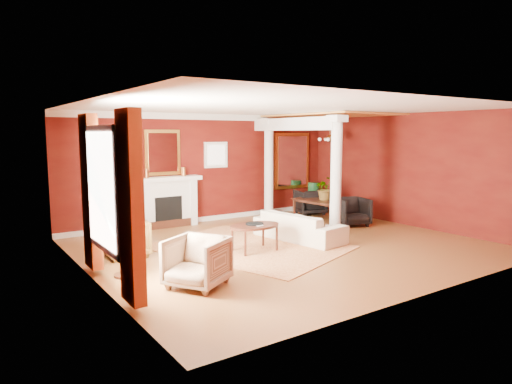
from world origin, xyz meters
TOP-DOWN VIEW (x-y plane):
  - ground at (0.00, 0.00)m, footprint 8.00×8.00m
  - room_shell at (0.00, 0.00)m, footprint 8.04×7.04m
  - fireplace at (-1.30, 3.32)m, footprint 1.85×0.42m
  - overmantel_mirror at (-1.30, 3.45)m, footprint 0.95×0.07m
  - flank_window_left at (-2.85, 3.46)m, footprint 0.70×0.07m
  - flank_window_right at (0.25, 3.46)m, footprint 0.70×0.07m
  - left_window at (-3.89, -0.60)m, footprint 0.21×2.55m
  - column_front at (1.70, 0.30)m, footprint 0.36×0.36m
  - column_back at (1.70, 3.00)m, footprint 0.36×0.36m
  - header_beam at (1.70, 1.90)m, footprint 0.30×3.20m
  - amber_ceiling at (2.85, 1.75)m, footprint 2.30×3.40m
  - dining_mirror at (2.90, 3.45)m, footprint 1.30×0.07m
  - chandelier at (2.90, 1.80)m, footprint 0.60×0.62m
  - crown_trim at (0.00, 3.46)m, footprint 8.00×0.08m
  - base_trim at (0.00, 3.46)m, footprint 8.00×0.08m
  - rug at (-0.72, 0.37)m, footprint 3.93×4.50m
  - sofa at (0.58, 0.29)m, footprint 0.96×2.20m
  - armchair_leopard at (-3.11, 1.07)m, footprint 0.74×0.79m
  - armchair_stripe at (-2.75, -1.26)m, footprint 1.11×1.13m
  - coffee_table at (-0.80, 0.02)m, footprint 1.09×1.09m
  - coffee_book at (-0.85, -0.05)m, footprint 0.16×0.05m
  - side_table at (-3.50, -0.12)m, footprint 0.54×0.54m
  - dining_table at (2.68, 1.85)m, footprint 0.64×1.59m
  - dining_chair_near at (2.77, 0.79)m, footprint 0.96×0.93m
  - dining_chair_far at (2.97, 2.68)m, footprint 0.97×0.93m
  - green_urn at (3.39, 3.00)m, footprint 0.38×0.38m
  - potted_plant at (2.75, 1.78)m, footprint 0.79×0.83m

SIDE VIEW (x-z plane):
  - ground at x=0.00m, z-range 0.00..0.00m
  - rug at x=-0.72m, z-range 0.00..0.02m
  - base_trim at x=0.00m, z-range 0.00..0.12m
  - green_urn at x=3.39m, z-range -0.10..0.81m
  - armchair_leopard at x=-3.11m, z-range 0.00..0.79m
  - dining_chair_near at x=2.77m, z-range 0.00..0.80m
  - dining_chair_far at x=2.97m, z-range 0.00..0.81m
  - sofa at x=0.58m, z-range 0.00..0.83m
  - armchair_stripe at x=-2.75m, z-range 0.00..0.86m
  - dining_table at x=2.68m, z-range 0.00..0.87m
  - coffee_table at x=-0.80m, z-range 0.23..0.78m
  - fireplace at x=-1.30m, z-range 0.00..1.29m
  - coffee_book at x=-0.85m, z-range 0.55..0.76m
  - side_table at x=-3.50m, z-range 0.22..1.57m
  - potted_plant at x=2.75m, z-range 0.87..1.38m
  - left_window at x=-3.89m, z-range 0.12..2.72m
  - column_front at x=1.70m, z-range 0.03..2.83m
  - column_back at x=1.70m, z-range 0.03..2.83m
  - dining_mirror at x=2.90m, z-range 0.70..2.40m
  - flank_window_left at x=-2.85m, z-range 1.45..2.15m
  - flank_window_right at x=0.25m, z-range 1.45..2.15m
  - overmantel_mirror at x=-1.30m, z-range 1.33..2.47m
  - room_shell at x=0.00m, z-range 0.56..3.48m
  - chandelier at x=2.90m, z-range 1.87..2.62m
  - header_beam at x=1.70m, z-range 2.46..2.78m
  - crown_trim at x=0.00m, z-range 2.74..2.90m
  - amber_ceiling at x=2.85m, z-range 2.85..2.89m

